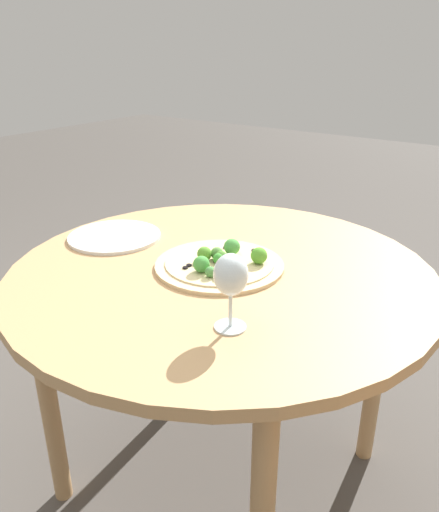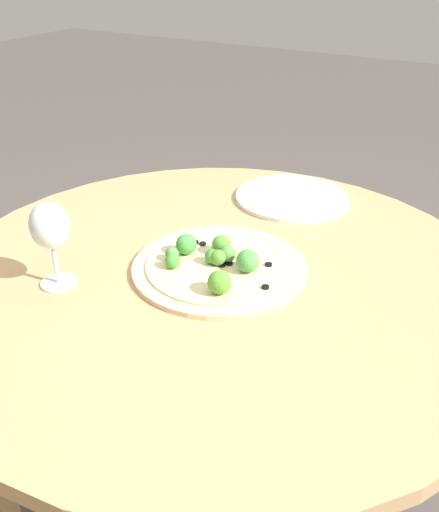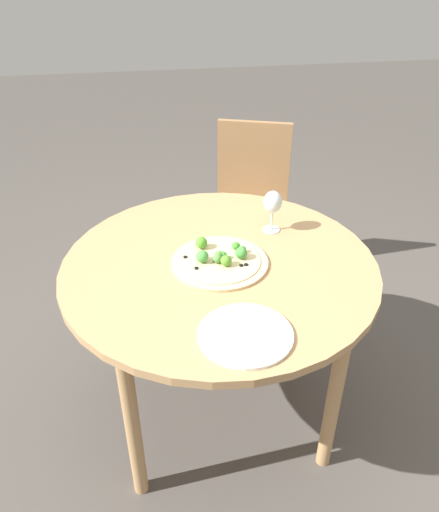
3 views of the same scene
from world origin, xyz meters
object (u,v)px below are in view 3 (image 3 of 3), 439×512
chair (250,204)px  plate_near (246,334)px  wine_glass (273,203)px  pizza (219,260)px

chair → plate_near: bearing=-83.9°
chair → wine_glass: 0.79m
wine_glass → plate_near: (-0.22, -0.56, -0.11)m
wine_glass → plate_near: 0.61m
wine_glass → plate_near: size_ratio=0.60×
chair → pizza: 0.97m
chair → wine_glass: wine_glass is taller
wine_glass → pizza: bearing=-140.9°
chair → pizza: size_ratio=2.60×
chair → wine_glass: size_ratio=5.33×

